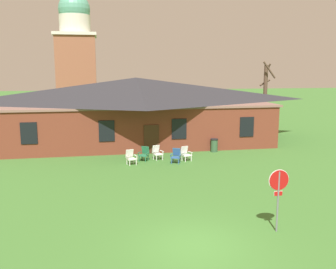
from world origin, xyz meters
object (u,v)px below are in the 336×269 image
lawn_chair_near_door (144,153)px  trash_bin (214,145)px  lawn_chair_by_porch (131,157)px  lawn_chair_middle (176,155)px  stop_sign (279,188)px  lawn_chair_left_end (157,152)px  lawn_chair_right_end (186,153)px

lawn_chair_near_door → trash_bin: 5.72m
lawn_chair_by_porch → lawn_chair_near_door: bearing=39.7°
lawn_chair_near_door → lawn_chair_middle: bearing=-25.7°
stop_sign → lawn_chair_left_end: stop_sign is taller
lawn_chair_by_porch → lawn_chair_left_end: bearing=29.1°
lawn_chair_near_door → trash_bin: (5.43, 1.81, -0.00)m
lawn_chair_middle → lawn_chair_right_end: same height
lawn_chair_middle → lawn_chair_by_porch: bearing=177.5°
lawn_chair_by_porch → lawn_chair_right_end: bearing=5.7°
trash_bin → lawn_chair_middle: bearing=-141.5°
lawn_chair_right_end → trash_bin: (2.70, 2.26, -0.00)m
lawn_chair_left_end → stop_sign: bearing=-77.7°
lawn_chair_right_end → trash_bin: 3.52m
lawn_chair_by_porch → trash_bin: 6.93m
lawn_chair_left_end → lawn_chair_right_end: 1.95m
lawn_chair_middle → lawn_chair_right_end: bearing=33.4°
lawn_chair_by_porch → lawn_chair_right_end: 3.73m
lawn_chair_near_door → lawn_chair_right_end: size_ratio=1.00×
lawn_chair_near_door → lawn_chair_left_end: size_ratio=1.00×
lawn_chair_by_porch → lawn_chair_right_end: (3.71, 0.37, 0.00)m
lawn_chair_left_end → lawn_chair_middle: (1.07, -1.18, 0.00)m
lawn_chair_near_door → trash_bin: trash_bin is taller
stop_sign → lawn_chair_middle: stop_sign is taller
lawn_chair_near_door → lawn_chair_right_end: same height
lawn_chair_left_end → lawn_chair_right_end: same height
lawn_chair_near_door → lawn_chair_left_end: (0.89, 0.23, 0.00)m
lawn_chair_near_door → lawn_chair_middle: same height
stop_sign → lawn_chair_right_end: (-0.83, 11.51, -1.20)m
stop_sign → trash_bin: (1.87, 13.77, -1.21)m
lawn_chair_left_end → trash_bin: trash_bin is taller
lawn_chair_middle → trash_bin: 4.42m
lawn_chair_left_end → lawn_chair_right_end: size_ratio=1.00×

